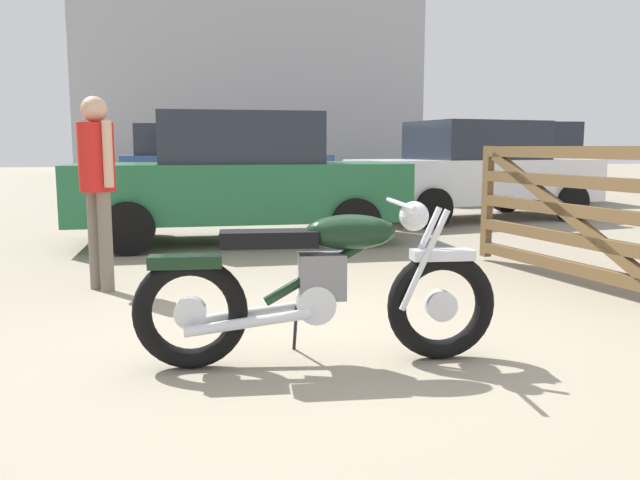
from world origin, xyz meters
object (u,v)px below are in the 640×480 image
vintage_motorcycle (321,286)px  blue_hatchback_right (221,160)px  timber_gate (587,208)px  pale_sedan_back (475,171)px  bystander (97,173)px  white_estate_far (239,178)px  dark_sedan_left (508,162)px

vintage_motorcycle → blue_hatchback_right: (0.14, 11.74, 0.49)m
timber_gate → pale_sedan_back: pale_sedan_back is taller
vintage_motorcycle → timber_gate: (2.70, 1.53, 0.25)m
bystander → white_estate_far: white_estate_far is taller
timber_gate → white_estate_far: size_ratio=0.60×
dark_sedan_left → pale_sedan_back: bearing=57.9°
vintage_motorcycle → timber_gate: size_ratio=0.82×
timber_gate → blue_hatchback_right: bearing=5.4°
vintage_motorcycle → white_estate_far: bearing=95.4°
blue_hatchback_right → white_estate_far: blue_hatchback_right is taller
timber_gate → dark_sedan_left: dark_sedan_left is taller
dark_sedan_left → vintage_motorcycle: bearing=61.2°
vintage_motorcycle → pale_sedan_back: (4.17, 6.91, 0.38)m
blue_hatchback_right → dark_sedan_left: (6.26, -1.74, -0.02)m
dark_sedan_left → white_estate_far: bearing=41.5°
timber_gate → dark_sedan_left: (3.70, 8.46, 0.21)m
vintage_motorcycle → bystander: bystander is taller
dark_sedan_left → white_estate_far: 8.13m
vintage_motorcycle → dark_sedan_left: bearing=62.4°
bystander → blue_hatchback_right: bearing=44.9°
blue_hatchback_right → timber_gate: bearing=-79.4°
bystander → pale_sedan_back: 7.29m
vintage_motorcycle → blue_hatchback_right: 11.75m
vintage_motorcycle → bystander: (-1.46, 2.30, 0.57)m
blue_hatchback_right → white_estate_far: 6.72m
vintage_motorcycle → pale_sedan_back: pale_sedan_back is taller
dark_sedan_left → pale_sedan_back: dark_sedan_left is taller
blue_hatchback_right → vintage_motorcycle: bearing=-94.2°
vintage_motorcycle → pale_sedan_back: bearing=64.0°
vintage_motorcycle → bystander: bearing=127.6°
timber_gate → dark_sedan_left: size_ratio=0.63×
dark_sedan_left → white_estate_far: size_ratio=0.95×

